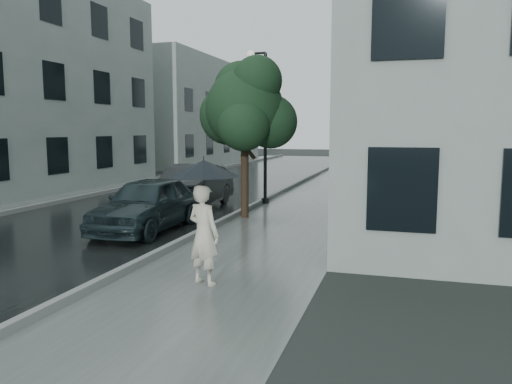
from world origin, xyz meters
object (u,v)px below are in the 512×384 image
(car_near, at_px, (147,204))
(car_far, at_px, (192,187))
(street_tree, at_px, (245,108))
(lamp_post, at_px, (261,117))
(pedestrian, at_px, (204,234))

(car_near, relative_size, car_far, 0.93)
(street_tree, bearing_deg, lamp_post, 96.47)
(street_tree, xyz_separation_m, car_far, (-2.23, 1.02, -2.55))
(street_tree, height_order, car_near, street_tree)
(street_tree, xyz_separation_m, lamp_post, (-0.33, 2.90, -0.19))
(car_near, height_order, car_far, car_far)
(street_tree, bearing_deg, car_far, 155.35)
(pedestrian, height_order, lamp_post, lamp_post)
(lamp_post, xyz_separation_m, car_far, (-1.90, -1.88, -2.36))
(lamp_post, relative_size, car_near, 1.31)
(pedestrian, xyz_separation_m, car_near, (-3.20, 3.88, -0.16))
(pedestrian, xyz_separation_m, car_far, (-3.58, 7.61, -0.14))
(pedestrian, relative_size, street_tree, 0.36)
(lamp_post, relative_size, car_far, 1.22)
(car_near, xyz_separation_m, car_far, (-0.38, 3.73, 0.03))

